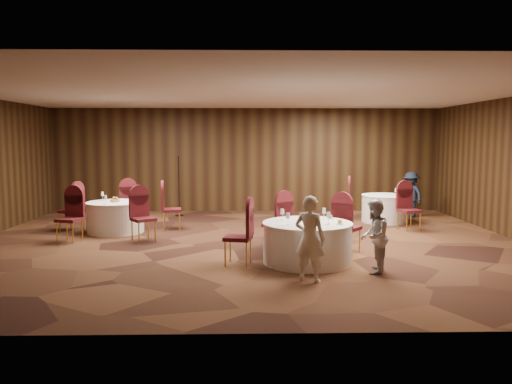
{
  "coord_description": "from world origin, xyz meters",
  "views": [
    {
      "loc": [
        -0.04,
        -10.55,
        2.23
      ],
      "look_at": [
        0.2,
        0.2,
        1.1
      ],
      "focal_mm": 35.0,
      "sensor_mm": 36.0,
      "label": 1
    }
  ],
  "objects_px": {
    "table_right": "(385,208)",
    "man_c": "(411,194)",
    "woman_a": "(310,239)",
    "table_main": "(307,242)",
    "mic_stand": "(179,198)",
    "woman_b": "(374,236)",
    "table_left": "(115,217)"
  },
  "relations": [
    {
      "from": "table_right",
      "to": "man_c",
      "type": "relative_size",
      "value": 0.96
    },
    {
      "from": "woman_a",
      "to": "man_c",
      "type": "bearing_deg",
      "value": -91.34
    },
    {
      "from": "woman_a",
      "to": "man_c",
      "type": "relative_size",
      "value": 1.04
    },
    {
      "from": "man_c",
      "to": "table_right",
      "type": "bearing_deg",
      "value": -69.5
    },
    {
      "from": "table_main",
      "to": "table_right",
      "type": "bearing_deg",
      "value": 59.05
    },
    {
      "from": "table_main",
      "to": "man_c",
      "type": "height_order",
      "value": "man_c"
    },
    {
      "from": "mic_stand",
      "to": "man_c",
      "type": "bearing_deg",
      "value": -3.06
    },
    {
      "from": "mic_stand",
      "to": "woman_a",
      "type": "height_order",
      "value": "mic_stand"
    },
    {
      "from": "man_c",
      "to": "woman_b",
      "type": "bearing_deg",
      "value": -44.4
    },
    {
      "from": "table_main",
      "to": "table_left",
      "type": "distance_m",
      "value": 5.26
    },
    {
      "from": "table_left",
      "to": "woman_a",
      "type": "bearing_deg",
      "value": -45.9
    },
    {
      "from": "mic_stand",
      "to": "woman_b",
      "type": "xyz_separation_m",
      "value": [
        4.1,
        -6.43,
        0.1
      ]
    },
    {
      "from": "table_left",
      "to": "table_right",
      "type": "relative_size",
      "value": 1.09
    },
    {
      "from": "woman_b",
      "to": "man_c",
      "type": "height_order",
      "value": "man_c"
    },
    {
      "from": "table_left",
      "to": "man_c",
      "type": "distance_m",
      "value": 8.26
    },
    {
      "from": "table_right",
      "to": "woman_a",
      "type": "relative_size",
      "value": 0.93
    },
    {
      "from": "woman_b",
      "to": "man_c",
      "type": "xyz_separation_m",
      "value": [
        2.65,
        6.07,
        0.03
      ]
    },
    {
      "from": "man_c",
      "to": "mic_stand",
      "type": "bearing_deg",
      "value": -113.83
    },
    {
      "from": "table_main",
      "to": "man_c",
      "type": "bearing_deg",
      "value": 55.44
    },
    {
      "from": "woman_a",
      "to": "woman_b",
      "type": "distance_m",
      "value": 1.23
    },
    {
      "from": "woman_b",
      "to": "table_right",
      "type": "bearing_deg",
      "value": -176.63
    },
    {
      "from": "woman_a",
      "to": "mic_stand",
      "type": "bearing_deg",
      "value": -38.02
    },
    {
      "from": "table_left",
      "to": "mic_stand",
      "type": "distance_m",
      "value": 2.88
    },
    {
      "from": "table_main",
      "to": "woman_b",
      "type": "distance_m",
      "value": 1.28
    },
    {
      "from": "table_right",
      "to": "woman_b",
      "type": "relative_size",
      "value": 1.02
    },
    {
      "from": "woman_a",
      "to": "table_left",
      "type": "bearing_deg",
      "value": -17.12
    },
    {
      "from": "man_c",
      "to": "woman_a",
      "type": "bearing_deg",
      "value": -50.89
    },
    {
      "from": "table_right",
      "to": "woman_b",
      "type": "distance_m",
      "value": 5.45
    },
    {
      "from": "table_main",
      "to": "table_left",
      "type": "height_order",
      "value": "same"
    },
    {
      "from": "table_right",
      "to": "man_c",
      "type": "distance_m",
      "value": 1.37
    },
    {
      "from": "woman_b",
      "to": "man_c",
      "type": "bearing_deg",
      "value": 177.39
    },
    {
      "from": "table_left",
      "to": "woman_b",
      "type": "bearing_deg",
      "value": -35.78
    }
  ]
}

